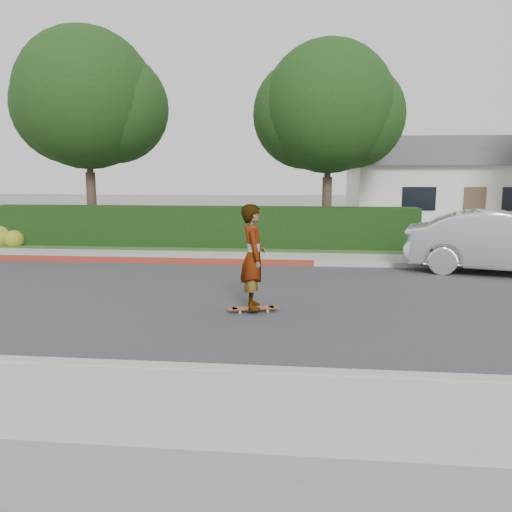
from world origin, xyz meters
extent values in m
plane|color=slate|center=(0.00, 0.00, 0.00)|extent=(120.00, 120.00, 0.00)
cube|color=#2D2D30|center=(0.00, 0.00, 0.01)|extent=(60.00, 8.00, 0.01)
cube|color=#9E9E99|center=(0.00, -4.10, 0.07)|extent=(60.00, 0.20, 0.15)
cube|color=gray|center=(0.00, -5.00, 0.06)|extent=(60.00, 1.60, 0.12)
cube|color=#9E9E99|center=(0.00, 4.10, 0.07)|extent=(60.00, 0.20, 0.15)
cube|color=maroon|center=(-5.00, 4.10, 0.08)|extent=(12.00, 0.21, 0.15)
cube|color=gray|center=(0.00, 5.00, 0.06)|extent=(60.00, 1.60, 0.12)
cube|color=#2D4C1E|center=(0.00, 6.60, 0.05)|extent=(60.00, 1.60, 0.10)
cube|color=black|center=(-3.00, 7.20, 0.75)|extent=(15.00, 1.00, 1.50)
sphere|color=#2D4C19|center=(-10.20, 6.80, 0.35)|extent=(0.90, 0.90, 0.90)
sphere|color=#2D4C19|center=(-9.60, 6.60, 0.30)|extent=(0.70, 0.70, 0.70)
cylinder|color=#33261C|center=(-7.50, 8.50, 1.35)|extent=(0.36, 0.36, 2.70)
cylinder|color=#33261C|center=(-7.50, 8.50, 3.38)|extent=(0.24, 0.24, 2.25)
sphere|color=black|center=(-7.50, 8.50, 5.40)|extent=(5.20, 5.20, 5.20)
sphere|color=black|center=(-8.30, 8.90, 5.20)|extent=(4.42, 4.42, 4.42)
sphere|color=black|center=(-6.60, 8.80, 5.10)|extent=(4.16, 4.16, 4.16)
cylinder|color=#33261C|center=(1.50, 9.00, 1.26)|extent=(0.36, 0.36, 2.52)
cylinder|color=#33261C|center=(1.50, 9.00, 3.15)|extent=(0.24, 0.24, 2.10)
sphere|color=black|center=(1.50, 9.00, 5.04)|extent=(4.80, 4.80, 4.80)
sphere|color=black|center=(0.70, 9.40, 4.84)|extent=(4.08, 4.08, 4.08)
sphere|color=black|center=(2.40, 9.30, 4.74)|extent=(3.84, 3.84, 3.84)
cube|color=beige|center=(8.00, 16.00, 1.50)|extent=(10.00, 8.00, 3.00)
cube|color=#4C4C51|center=(8.00, 16.00, 3.30)|extent=(10.60, 8.60, 0.60)
cube|color=#4C4C51|center=(8.00, 16.00, 3.90)|extent=(8.40, 6.40, 0.80)
cube|color=black|center=(5.50, 11.98, 1.60)|extent=(1.40, 0.06, 1.00)
cube|color=brown|center=(7.80, 11.98, 1.05)|extent=(0.90, 0.06, 2.10)
cylinder|color=#C67036|center=(-0.41, -1.14, 0.03)|extent=(0.06, 0.04, 0.05)
cylinder|color=#C67036|center=(-0.45, -1.00, 0.03)|extent=(0.06, 0.04, 0.05)
cylinder|color=#C67036|center=(0.09, -1.01, 0.03)|extent=(0.06, 0.04, 0.05)
cylinder|color=#C67036|center=(0.06, -0.87, 0.03)|extent=(0.06, 0.04, 0.05)
cube|color=silver|center=(-0.43, -1.07, 0.07)|extent=(0.08, 0.16, 0.02)
cube|color=silver|center=(0.08, -0.94, 0.07)|extent=(0.08, 0.16, 0.02)
cube|color=brown|center=(-0.18, -1.01, 0.09)|extent=(0.81, 0.39, 0.02)
cylinder|color=brown|center=(-0.56, -1.11, 0.09)|extent=(0.23, 0.23, 0.02)
cylinder|color=brown|center=(0.20, -0.91, 0.09)|extent=(0.23, 0.23, 0.02)
imported|color=white|center=(-0.18, -1.01, 1.07)|extent=(0.59, 0.78, 1.93)
imported|color=silver|center=(5.95, 3.46, 0.82)|extent=(5.28, 2.96, 1.65)
camera|label=1|loc=(0.83, -10.02, 2.52)|focal=35.00mm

